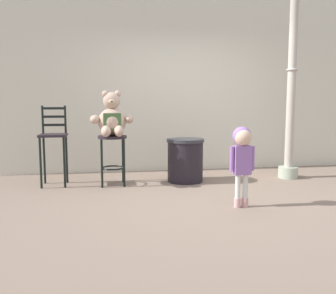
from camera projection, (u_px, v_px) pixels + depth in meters
ground_plane at (211, 198)px, 4.56m from camera, size 24.00×24.00×0.00m
building_wall at (177, 62)px, 6.46m from camera, size 6.42×0.30×3.88m
bar_stool_with_teddy at (113, 149)px, 5.27m from camera, size 0.42×0.42×0.73m
teddy_bear at (112, 119)px, 5.19m from camera, size 0.63×0.56×0.65m
child_walking at (242, 149)px, 4.11m from camera, size 0.30×0.24×0.93m
trash_bin at (185, 160)px, 5.54m from camera, size 0.58×0.58×0.66m
lamppost at (291, 104)px, 5.71m from camera, size 0.31×0.31×2.99m
bar_chair_empty at (54, 140)px, 5.25m from camera, size 0.38×0.38×1.17m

